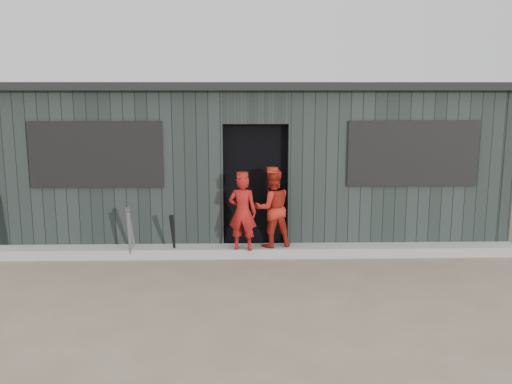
{
  "coord_description": "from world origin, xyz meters",
  "views": [
    {
      "loc": [
        -0.22,
        -6.59,
        2.56
      ],
      "look_at": [
        0.0,
        1.8,
        1.0
      ],
      "focal_mm": 40.0,
      "sensor_mm": 36.0,
      "label": 1
    }
  ],
  "objects_px": {
    "player_grey_back": "(291,211)",
    "dugout": "(254,159)",
    "bat_right": "(173,236)",
    "bat_left": "(129,236)",
    "player_red_left": "(243,212)",
    "player_red_right": "(272,208)",
    "bat_mid": "(132,232)"
  },
  "relations": [
    {
      "from": "bat_left",
      "to": "player_red_right",
      "type": "xyz_separation_m",
      "value": [
        2.12,
        0.24,
        0.36
      ]
    },
    {
      "from": "bat_left",
      "to": "dugout",
      "type": "height_order",
      "value": "dugout"
    },
    {
      "from": "bat_mid",
      "to": "player_red_left",
      "type": "bearing_deg",
      "value": -3.2
    },
    {
      "from": "player_red_left",
      "to": "dugout",
      "type": "xyz_separation_m",
      "value": [
        0.2,
        1.85,
        0.57
      ]
    },
    {
      "from": "player_red_left",
      "to": "player_grey_back",
      "type": "bearing_deg",
      "value": -126.81
    },
    {
      "from": "player_red_left",
      "to": "player_red_right",
      "type": "bearing_deg",
      "value": -146.48
    },
    {
      "from": "bat_right",
      "to": "dugout",
      "type": "height_order",
      "value": "dugout"
    },
    {
      "from": "player_red_right",
      "to": "bat_right",
      "type": "bearing_deg",
      "value": -9.61
    },
    {
      "from": "player_grey_back",
      "to": "dugout",
      "type": "distance_m",
      "value": 1.47
    },
    {
      "from": "player_grey_back",
      "to": "dugout",
      "type": "xyz_separation_m",
      "value": [
        -0.59,
        1.15,
        0.7
      ]
    },
    {
      "from": "bat_mid",
      "to": "player_red_left",
      "type": "relative_size",
      "value": 0.72
    },
    {
      "from": "bat_mid",
      "to": "dugout",
      "type": "height_order",
      "value": "dugout"
    },
    {
      "from": "dugout",
      "to": "bat_left",
      "type": "bearing_deg",
      "value": -134.46
    },
    {
      "from": "bat_mid",
      "to": "bat_right",
      "type": "height_order",
      "value": "bat_mid"
    },
    {
      "from": "bat_right",
      "to": "bat_left",
      "type": "bearing_deg",
      "value": -170.91
    },
    {
      "from": "dugout",
      "to": "player_grey_back",
      "type": "bearing_deg",
      "value": -63.01
    },
    {
      "from": "bat_left",
      "to": "dugout",
      "type": "bearing_deg",
      "value": 45.54
    },
    {
      "from": "bat_right",
      "to": "player_grey_back",
      "type": "bearing_deg",
      "value": 19.76
    },
    {
      "from": "bat_mid",
      "to": "dugout",
      "type": "relative_size",
      "value": 0.1
    },
    {
      "from": "bat_left",
      "to": "player_red_left",
      "type": "bearing_deg",
      "value": 1.97
    },
    {
      "from": "bat_right",
      "to": "player_grey_back",
      "type": "xyz_separation_m",
      "value": [
        1.83,
        0.66,
        0.24
      ]
    },
    {
      "from": "bat_mid",
      "to": "player_red_right",
      "type": "xyz_separation_m",
      "value": [
        2.12,
        0.09,
        0.34
      ]
    },
    {
      "from": "bat_mid",
      "to": "player_grey_back",
      "type": "bearing_deg",
      "value": 13.88
    },
    {
      "from": "bat_left",
      "to": "player_red_left",
      "type": "xyz_separation_m",
      "value": [
        1.67,
        0.06,
        0.34
      ]
    },
    {
      "from": "bat_left",
      "to": "bat_mid",
      "type": "bearing_deg",
      "value": 88.94
    },
    {
      "from": "player_red_left",
      "to": "player_red_right",
      "type": "relative_size",
      "value": 0.96
    },
    {
      "from": "player_red_right",
      "to": "player_grey_back",
      "type": "bearing_deg",
      "value": -138.07
    },
    {
      "from": "bat_right",
      "to": "player_red_right",
      "type": "bearing_deg",
      "value": 5.27
    },
    {
      "from": "bat_right",
      "to": "player_red_left",
      "type": "bearing_deg",
      "value": -2.4
    },
    {
      "from": "bat_right",
      "to": "player_red_left",
      "type": "height_order",
      "value": "player_red_left"
    },
    {
      "from": "player_red_left",
      "to": "bat_left",
      "type": "bearing_deg",
      "value": 13.6
    },
    {
      "from": "bat_right",
      "to": "player_red_right",
      "type": "distance_m",
      "value": 1.55
    }
  ]
}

